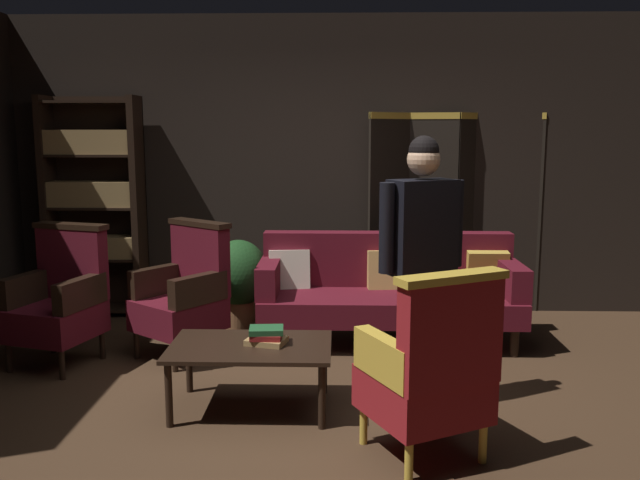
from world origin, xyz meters
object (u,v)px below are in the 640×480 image
object	(u,v)px
book_tan_leather	(267,341)
bookshelf	(94,201)
standing_figure	(421,247)
folding_screen	(454,210)
armchair_wing_right	(185,294)
book_green_cloth	(266,330)
potted_plant	(239,279)
armchair_wing_left	(60,299)
armchair_gilt_accent	(430,370)
book_red_leather	(266,336)
velvet_couch	(388,287)
coffee_table	(251,352)

from	to	relation	value
book_tan_leather	bookshelf	bearing A→B (deg)	130.30
bookshelf	standing_figure	world-z (taller)	bookshelf
folding_screen	bookshelf	bearing A→B (deg)	-176.74
armchair_wing_right	book_green_cloth	distance (m)	1.24
book_green_cloth	potted_plant	bearing A→B (deg)	104.14
bookshelf	armchair_wing_left	bearing A→B (deg)	-81.34
bookshelf	armchair_gilt_accent	distance (m)	3.98
book_red_leather	book_green_cloth	xyz separation A→B (m)	(0.00, 0.00, 0.03)
armchair_wing_left	standing_figure	size ratio (longest dim) A/B	0.61
folding_screen	book_tan_leather	world-z (taller)	folding_screen
potted_plant	book_green_cloth	xyz separation A→B (m)	(0.42, -1.66, 0.04)
velvet_couch	coffee_table	bearing A→B (deg)	-123.50
bookshelf	armchair_gilt_accent	bearing A→B (deg)	-45.37
bookshelf	armchair_wing_left	distance (m)	1.51
velvet_couch	standing_figure	world-z (taller)	standing_figure
armchair_gilt_accent	bookshelf	bearing A→B (deg)	134.63
folding_screen	armchair_wing_right	size ratio (longest dim) A/B	1.83
coffee_table	standing_figure	world-z (taller)	standing_figure
armchair_gilt_accent	standing_figure	bearing A→B (deg)	88.05
velvet_couch	book_tan_leather	world-z (taller)	velvet_couch
armchair_wing_right	armchair_wing_left	bearing A→B (deg)	-167.14
armchair_wing_right	folding_screen	bearing A→B (deg)	30.82
bookshelf	coffee_table	world-z (taller)	bookshelf
armchair_wing_right	potted_plant	world-z (taller)	armchair_wing_right
armchair_wing_left	potted_plant	size ratio (longest dim) A/B	1.30
armchair_gilt_accent	book_tan_leather	size ratio (longest dim) A/B	4.43
folding_screen	armchair_wing_right	bearing A→B (deg)	-149.18
potted_plant	book_green_cloth	bearing A→B (deg)	-75.86
coffee_table	armchair_gilt_accent	world-z (taller)	armchair_gilt_accent
armchair_wing_right	potted_plant	bearing A→B (deg)	64.39
folding_screen	book_red_leather	bearing A→B (deg)	-123.16
potted_plant	folding_screen	bearing A→B (deg)	19.51
armchair_gilt_accent	armchair_wing_left	world-z (taller)	same
book_red_leather	standing_figure	bearing A→B (deg)	2.60
folding_screen	potted_plant	size ratio (longest dim) A/B	2.37
velvet_couch	book_green_cloth	size ratio (longest dim) A/B	10.12
potted_plant	book_tan_leather	xyz separation A→B (m)	(0.42, -1.66, -0.02)
potted_plant	armchair_gilt_accent	bearing A→B (deg)	-59.62
velvet_couch	book_tan_leather	bearing A→B (deg)	-121.11
standing_figure	book_green_cloth	size ratio (longest dim) A/B	8.12
standing_figure	book_tan_leather	distance (m)	1.12
armchair_wing_right	standing_figure	size ratio (longest dim) A/B	0.61
bookshelf	potted_plant	world-z (taller)	bookshelf
book_tan_leather	potted_plant	bearing A→B (deg)	104.14
coffee_table	standing_figure	distance (m)	1.24
potted_plant	book_green_cloth	size ratio (longest dim) A/B	3.83
potted_plant	book_red_leather	bearing A→B (deg)	-75.86
coffee_table	book_tan_leather	distance (m)	0.12
folding_screen	armchair_wing_left	bearing A→B (deg)	-153.74
folding_screen	velvet_couch	xyz separation A→B (m)	(-0.68, -0.93, -0.53)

